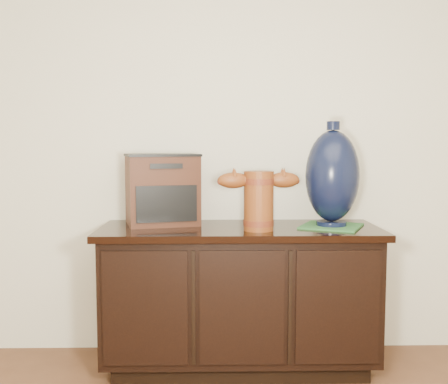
{
  "coord_description": "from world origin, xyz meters",
  "views": [
    {
      "loc": [
        -0.13,
        -0.49,
        1.19
      ],
      "look_at": [
        -0.08,
        2.18,
        0.94
      ],
      "focal_mm": 42.0,
      "sensor_mm": 36.0,
      "label": 1
    }
  ],
  "objects_px": {
    "sideboard": "(239,296)",
    "terracotta_vessel": "(259,197)",
    "spray_can": "(187,210)",
    "tv_radio": "(162,189)",
    "lamp_base": "(332,176)"
  },
  "relations": [
    {
      "from": "sideboard",
      "to": "terracotta_vessel",
      "type": "xyz_separation_m",
      "value": [
        0.09,
        -0.11,
        0.54
      ]
    },
    {
      "from": "terracotta_vessel",
      "to": "spray_can",
      "type": "xyz_separation_m",
      "value": [
        -0.37,
        0.2,
        -0.09
      ]
    },
    {
      "from": "tv_radio",
      "to": "spray_can",
      "type": "height_order",
      "value": "tv_radio"
    },
    {
      "from": "lamp_base",
      "to": "spray_can",
      "type": "relative_size",
      "value": 3.41
    },
    {
      "from": "sideboard",
      "to": "spray_can",
      "type": "bearing_deg",
      "value": 162.54
    },
    {
      "from": "terracotta_vessel",
      "to": "spray_can",
      "type": "height_order",
      "value": "terracotta_vessel"
    },
    {
      "from": "sideboard",
      "to": "spray_can",
      "type": "xyz_separation_m",
      "value": [
        -0.28,
        0.09,
        0.45
      ]
    },
    {
      "from": "terracotta_vessel",
      "to": "lamp_base",
      "type": "height_order",
      "value": "lamp_base"
    },
    {
      "from": "sideboard",
      "to": "spray_can",
      "type": "distance_m",
      "value": 0.54
    },
    {
      "from": "lamp_base",
      "to": "terracotta_vessel",
      "type": "bearing_deg",
      "value": -165.17
    },
    {
      "from": "terracotta_vessel",
      "to": "tv_radio",
      "type": "distance_m",
      "value": 0.55
    },
    {
      "from": "sideboard",
      "to": "spray_can",
      "type": "relative_size",
      "value": 9.2
    },
    {
      "from": "tv_radio",
      "to": "terracotta_vessel",
      "type": "bearing_deg",
      "value": -38.69
    },
    {
      "from": "spray_can",
      "to": "tv_radio",
      "type": "bearing_deg",
      "value": 167.26
    },
    {
      "from": "sideboard",
      "to": "lamp_base",
      "type": "distance_m",
      "value": 0.8
    }
  ]
}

